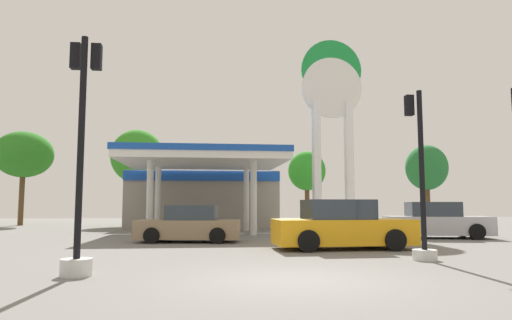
% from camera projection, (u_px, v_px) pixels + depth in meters
% --- Properties ---
extents(ground_plane, '(90.00, 90.00, 0.00)m').
position_uv_depth(ground_plane, '(294.00, 280.00, 8.96)').
color(ground_plane, slate).
rests_on(ground_plane, ground).
extents(gas_station, '(9.57, 13.16, 4.27)m').
position_uv_depth(gas_station, '(203.00, 194.00, 29.71)').
color(gas_station, gray).
rests_on(gas_station, ground).
extents(station_pole_sign, '(3.54, 0.56, 11.08)m').
position_uv_depth(station_pole_sign, '(332.00, 111.00, 26.40)').
color(station_pole_sign, white).
rests_on(station_pole_sign, ground).
extents(car_0, '(4.63, 2.19, 1.64)m').
position_uv_depth(car_0, '(342.00, 227.00, 15.35)').
color(car_0, black).
rests_on(car_0, ground).
extents(car_1, '(4.26, 2.29, 1.46)m').
position_uv_depth(car_1, '(189.00, 225.00, 18.23)').
color(car_1, black).
rests_on(car_1, ground).
extents(car_2, '(4.77, 2.79, 1.60)m').
position_uv_depth(car_2, '(436.00, 222.00, 20.44)').
color(car_2, black).
rests_on(car_2, ground).
extents(traffic_signal_2, '(0.65, 0.68, 4.60)m').
position_uv_depth(traffic_signal_2, '(421.00, 201.00, 12.32)').
color(traffic_signal_2, silver).
rests_on(traffic_signal_2, ground).
extents(traffic_signal_3, '(0.65, 0.68, 5.10)m').
position_uv_depth(traffic_signal_3, '(80.00, 182.00, 9.66)').
color(traffic_signal_3, silver).
rests_on(traffic_signal_3, ground).
extents(tree_0, '(4.18, 4.18, 6.88)m').
position_uv_depth(tree_0, '(24.00, 155.00, 33.66)').
color(tree_0, brown).
rests_on(tree_0, ground).
extents(tree_1, '(3.85, 3.85, 7.05)m').
position_uv_depth(tree_1, '(137.00, 157.00, 33.90)').
color(tree_1, brown).
rests_on(tree_1, ground).
extents(tree_2, '(2.90, 2.90, 5.64)m').
position_uv_depth(tree_2, '(307.00, 171.00, 35.55)').
color(tree_2, brown).
rests_on(tree_2, ground).
extents(tree_3, '(3.45, 3.45, 6.49)m').
position_uv_depth(tree_3, '(427.00, 168.00, 38.32)').
color(tree_3, brown).
rests_on(tree_3, ground).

